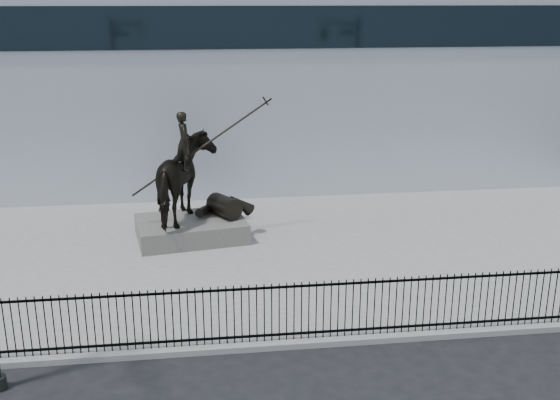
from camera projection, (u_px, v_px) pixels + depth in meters
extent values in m
plane|color=black|center=(319.00, 371.00, 14.82)|extent=(120.00, 120.00, 0.00)
cube|color=gray|center=(279.00, 253.00, 21.43)|extent=(30.00, 12.00, 0.15)
cube|color=#B7BDC8|center=(246.00, 73.00, 32.44)|extent=(44.00, 14.00, 9.00)
cube|color=black|center=(309.00, 333.00, 15.92)|extent=(22.00, 0.05, 0.05)
cube|color=black|center=(310.00, 286.00, 15.55)|extent=(22.00, 0.05, 0.05)
cube|color=black|center=(310.00, 310.00, 15.74)|extent=(22.00, 0.03, 1.50)
cube|color=#4E4C48|center=(191.00, 229.00, 22.48)|extent=(3.96, 3.04, 0.68)
imported|color=black|center=(189.00, 179.00, 21.96)|extent=(2.88, 3.22, 2.87)
imported|color=black|center=(184.00, 141.00, 21.54)|extent=(0.58, 0.78, 1.94)
cylinder|color=black|center=(200.00, 149.00, 21.76)|extent=(4.57, 0.83, 2.92)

